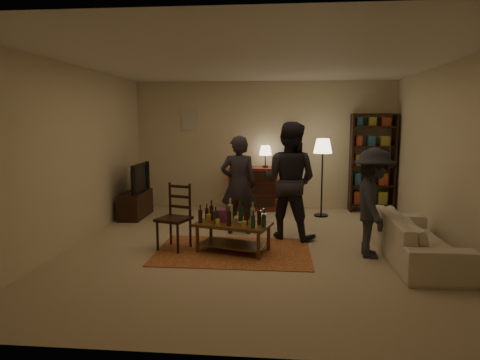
# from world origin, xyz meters

# --- Properties ---
(floor) EXTENTS (6.00, 6.00, 0.00)m
(floor) POSITION_xyz_m (0.00, 0.00, 0.00)
(floor) COLOR #C6B793
(floor) RESTS_ON ground
(room_shell) EXTENTS (6.00, 6.00, 6.00)m
(room_shell) POSITION_xyz_m (-0.65, 2.98, 1.81)
(room_shell) COLOR beige
(room_shell) RESTS_ON ground
(rug) EXTENTS (2.20, 1.50, 0.01)m
(rug) POSITION_xyz_m (-0.30, -0.26, 0.01)
(rug) COLOR maroon
(rug) RESTS_ON ground
(coffee_table) EXTENTS (1.16, 0.84, 0.77)m
(coffee_table) POSITION_xyz_m (-0.31, -0.26, 0.39)
(coffee_table) COLOR brown
(coffee_table) RESTS_ON ground
(dining_chair) EXTENTS (0.54, 0.54, 0.98)m
(dining_chair) POSITION_xyz_m (-1.16, -0.16, 0.52)
(dining_chair) COLOR black
(dining_chair) RESTS_ON ground
(tv_stand) EXTENTS (0.40, 1.00, 1.06)m
(tv_stand) POSITION_xyz_m (-2.44, 1.80, 0.38)
(tv_stand) COLOR black
(tv_stand) RESTS_ON ground
(dresser) EXTENTS (1.00, 0.50, 1.36)m
(dresser) POSITION_xyz_m (-0.19, 2.71, 0.48)
(dresser) COLOR maroon
(dresser) RESTS_ON ground
(bookshelf) EXTENTS (0.90, 0.34, 2.02)m
(bookshelf) POSITION_xyz_m (2.25, 2.78, 1.03)
(bookshelf) COLOR black
(bookshelf) RESTS_ON ground
(floor_lamp) EXTENTS (0.36, 0.36, 1.53)m
(floor_lamp) POSITION_xyz_m (1.18, 2.21, 1.29)
(floor_lamp) COLOR black
(floor_lamp) RESTS_ON ground
(sofa) EXTENTS (0.81, 2.08, 0.61)m
(sofa) POSITION_xyz_m (2.20, -0.40, 0.30)
(sofa) COLOR beige
(sofa) RESTS_ON ground
(person_left) EXTENTS (0.63, 0.44, 1.64)m
(person_left) POSITION_xyz_m (-0.33, 0.80, 0.82)
(person_left) COLOR #2A2931
(person_left) RESTS_ON ground
(person_right) EXTENTS (1.10, 0.99, 1.86)m
(person_right) POSITION_xyz_m (0.50, 0.58, 0.93)
(person_right) COLOR #26252D
(person_right) RESTS_ON ground
(person_by_sofa) EXTENTS (0.63, 1.02, 1.52)m
(person_by_sofa) POSITION_xyz_m (1.63, -0.28, 0.76)
(person_by_sofa) COLOR #2A2B32
(person_by_sofa) RESTS_ON ground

